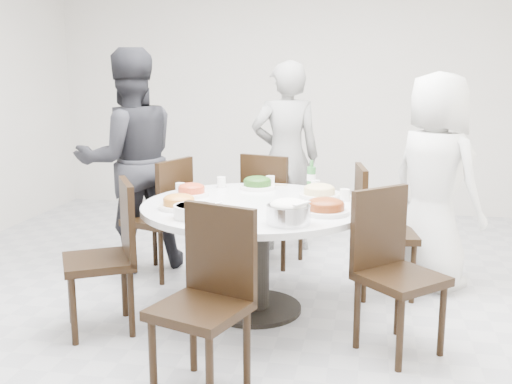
% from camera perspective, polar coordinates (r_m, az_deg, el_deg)
% --- Properties ---
extents(floor, '(6.00, 6.00, 0.01)m').
position_cam_1_polar(floor, '(4.29, 0.90, -10.67)').
color(floor, '#B4B4B9').
rests_on(floor, ground).
extents(wall_back, '(6.00, 0.01, 2.80)m').
position_cam_1_polar(wall_back, '(6.95, 5.33, 9.69)').
color(wall_back, silver).
rests_on(wall_back, ground).
extents(dining_table, '(1.50, 1.50, 0.75)m').
position_cam_1_polar(dining_table, '(4.07, -0.13, -6.29)').
color(dining_table, white).
rests_on(dining_table, floor).
extents(chair_ne, '(0.48, 0.48, 0.95)m').
position_cam_1_polar(chair_ne, '(4.44, 12.26, -3.69)').
color(chair_ne, black).
rests_on(chair_ne, floor).
extents(chair_n, '(0.53, 0.53, 0.95)m').
position_cam_1_polar(chair_n, '(5.05, 1.76, -1.57)').
color(chair_n, black).
rests_on(chair_n, floor).
extents(chair_nw, '(0.53, 0.53, 0.95)m').
position_cam_1_polar(chair_nw, '(4.81, -9.43, -2.39)').
color(chair_nw, black).
rests_on(chair_nw, floor).
extents(chair_sw, '(0.57, 0.57, 0.95)m').
position_cam_1_polar(chair_sw, '(3.87, -14.80, -6.09)').
color(chair_sw, black).
rests_on(chair_sw, floor).
extents(chair_s, '(0.53, 0.53, 0.95)m').
position_cam_1_polar(chair_s, '(3.04, -5.37, -10.69)').
color(chair_s, black).
rests_on(chair_s, floor).
extents(chair_se, '(0.59, 0.59, 0.95)m').
position_cam_1_polar(chair_se, '(3.55, 13.66, -7.63)').
color(chair_se, black).
rests_on(chair_se, floor).
extents(diner_right, '(0.92, 0.92, 1.61)m').
position_cam_1_polar(diner_right, '(4.64, 16.66, 0.95)').
color(diner_right, silver).
rests_on(diner_right, floor).
extents(diner_middle, '(0.71, 0.56, 1.70)m').
position_cam_1_polar(diner_middle, '(5.40, 2.86, 3.35)').
color(diner_middle, black).
rests_on(diner_middle, floor).
extents(diner_left, '(1.11, 1.06, 1.79)m').
position_cam_1_polar(diner_left, '(4.97, -11.93, 2.92)').
color(diner_left, black).
rests_on(diner_left, floor).
extents(dish_greens, '(0.26, 0.26, 0.07)m').
position_cam_1_polar(dish_greens, '(4.46, 0.14, 0.74)').
color(dish_greens, white).
rests_on(dish_greens, dining_table).
extents(dish_pale, '(0.28, 0.28, 0.08)m').
position_cam_1_polar(dish_pale, '(4.19, 6.04, -0.01)').
color(dish_pale, white).
rests_on(dish_pale, dining_table).
extents(dish_orange, '(0.24, 0.24, 0.06)m').
position_cam_1_polar(dish_orange, '(4.23, -6.16, 0.04)').
color(dish_orange, white).
rests_on(dish_orange, dining_table).
extents(dish_redbrown, '(0.30, 0.30, 0.07)m').
position_cam_1_polar(dish_redbrown, '(3.72, 6.63, -1.49)').
color(dish_redbrown, white).
rests_on(dish_redbrown, dining_table).
extents(dish_tofu, '(0.26, 0.26, 0.07)m').
position_cam_1_polar(dish_tofu, '(3.86, -7.36, -1.09)').
color(dish_tofu, white).
rests_on(dish_tofu, dining_table).
extents(rice_bowl, '(0.26, 0.26, 0.11)m').
position_cam_1_polar(rice_bowl, '(3.45, 3.11, -2.15)').
color(rice_bowl, silver).
rests_on(rice_bowl, dining_table).
extents(soup_bowl, '(0.25, 0.25, 0.08)m').
position_cam_1_polar(soup_bowl, '(3.62, -5.88, -1.83)').
color(soup_bowl, white).
rests_on(soup_bowl, dining_table).
extents(beverage_bottle, '(0.06, 0.06, 0.22)m').
position_cam_1_polar(beverage_bottle, '(4.42, 5.30, 1.60)').
color(beverage_bottle, '#2D7133').
rests_on(beverage_bottle, dining_table).
extents(tea_cups, '(0.07, 0.07, 0.08)m').
position_cam_1_polar(tea_cups, '(4.59, 1.09, 1.12)').
color(tea_cups, white).
rests_on(tea_cups, dining_table).
extents(chopsticks, '(0.24, 0.04, 0.01)m').
position_cam_1_polar(chopsticks, '(4.63, 1.31, 0.79)').
color(chopsticks, tan).
rests_on(chopsticks, dining_table).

